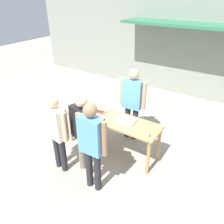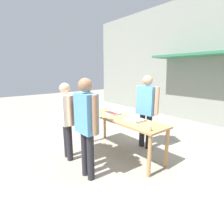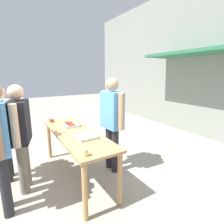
% 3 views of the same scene
% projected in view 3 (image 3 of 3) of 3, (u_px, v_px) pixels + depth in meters
% --- Properties ---
extents(ground_plane, '(24.00, 24.00, 0.00)m').
position_uv_depth(ground_plane, '(78.00, 176.00, 3.25)').
color(ground_plane, '#A39989').
extents(building_facade_back, '(12.00, 1.11, 4.50)m').
position_uv_depth(building_facade_back, '(212.00, 59.00, 4.79)').
color(building_facade_back, gray).
rests_on(building_facade_back, ground).
extents(serving_table, '(2.16, 0.66, 0.85)m').
position_uv_depth(serving_table, '(76.00, 138.00, 3.09)').
color(serving_table, tan).
rests_on(serving_table, ground).
extents(food_tray_sausages, '(0.40, 0.26, 0.04)m').
position_uv_depth(food_tray_sausages, '(71.00, 125.00, 3.45)').
color(food_tray_sausages, silver).
rests_on(food_tray_sausages, serving_table).
extents(food_tray_buns, '(0.40, 0.29, 0.05)m').
position_uv_depth(food_tray_buns, '(86.00, 136.00, 2.82)').
color(food_tray_buns, silver).
rests_on(food_tray_buns, serving_table).
extents(condiment_jar_mustard, '(0.06, 0.06, 0.08)m').
position_uv_depth(condiment_jar_mustard, '(50.00, 120.00, 3.74)').
color(condiment_jar_mustard, '#567A38').
rests_on(condiment_jar_mustard, serving_table).
extents(condiment_jar_ketchup, '(0.06, 0.06, 0.08)m').
position_uv_depth(condiment_jar_ketchup, '(52.00, 120.00, 3.67)').
color(condiment_jar_ketchup, '#B22319').
rests_on(condiment_jar_ketchup, serving_table).
extents(beer_cup, '(0.08, 0.08, 0.09)m').
position_uv_depth(beer_cup, '(85.00, 153.00, 2.16)').
color(beer_cup, '#DBC67A').
rests_on(beer_cup, serving_table).
extents(person_server_behind_table, '(0.65, 0.28, 1.79)m').
position_uv_depth(person_server_behind_table, '(112.00, 117.00, 3.26)').
color(person_server_behind_table, '#232328').
rests_on(person_server_behind_table, ground).
extents(person_customer_holding_hotdog, '(0.61, 0.29, 1.65)m').
position_uv_depth(person_customer_holding_hotdog, '(3.00, 127.00, 2.95)').
color(person_customer_holding_hotdog, '#232328').
rests_on(person_customer_holding_hotdog, ground).
extents(person_customer_waiting_in_line, '(0.67, 0.37, 1.70)m').
position_uv_depth(person_customer_waiting_in_line, '(20.00, 131.00, 2.67)').
color(person_customer_waiting_in_line, '#756B5B').
rests_on(person_customer_waiting_in_line, ground).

